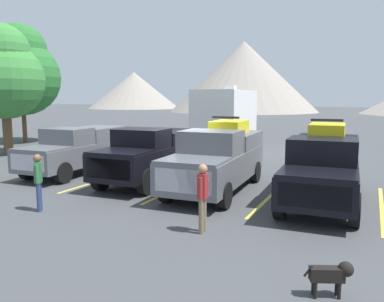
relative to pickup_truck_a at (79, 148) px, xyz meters
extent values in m
plane|color=#3F4244|center=(5.28, 0.02, -1.08)|extent=(240.00, 240.00, 0.00)
cube|color=#595B60|center=(0.01, -0.19, -0.23)|extent=(2.14, 5.59, 0.86)
cube|color=#595B60|center=(0.09, -2.17, 0.24)|extent=(1.89, 1.62, 0.08)
cube|color=#595B60|center=(0.03, -0.68, 0.56)|extent=(1.85, 1.51, 0.72)
cube|color=slate|center=(0.05, -1.26, 0.60)|extent=(1.68, 0.28, 0.53)
cube|color=#595B60|center=(-0.06, 1.30, 0.51)|extent=(1.97, 2.61, 0.62)
cube|color=silver|center=(0.13, -2.91, -0.19)|extent=(1.62, 0.13, 0.60)
cylinder|color=black|center=(0.96, -2.02, -0.66)|extent=(0.32, 0.84, 0.83)
cylinder|color=black|center=(-0.79, -2.10, -0.66)|extent=(0.32, 0.84, 0.83)
cylinder|color=black|center=(0.80, 1.72, -0.66)|extent=(0.32, 0.84, 0.83)
cylinder|color=black|center=(-0.95, 1.64, -0.66)|extent=(0.32, 0.84, 0.83)
cube|color=black|center=(3.81, -0.41, -0.14)|extent=(2.21, 5.54, 0.95)
cube|color=black|center=(3.89, -2.37, 0.37)|extent=(1.96, 1.61, 0.08)
cube|color=black|center=(3.83, -0.90, 0.69)|extent=(1.91, 1.50, 0.72)
cube|color=slate|center=(3.85, -1.47, 0.72)|extent=(1.74, 0.28, 0.53)
cube|color=black|center=(3.74, 1.06, 0.58)|extent=(2.04, 2.59, 0.50)
cube|color=silver|center=(3.92, -3.11, -0.09)|extent=(1.68, 0.13, 0.66)
cylinder|color=black|center=(4.79, -2.22, -0.61)|extent=(0.32, 0.93, 0.92)
cylinder|color=black|center=(2.98, -2.30, -0.61)|extent=(0.32, 0.93, 0.92)
cylinder|color=black|center=(4.63, 1.48, -0.61)|extent=(0.32, 0.93, 0.92)
cylinder|color=black|center=(2.82, 1.40, -0.61)|extent=(0.32, 0.93, 0.92)
cube|color=#595B60|center=(6.72, -0.69, -0.18)|extent=(2.30, 5.89, 0.98)
cube|color=#595B60|center=(6.81, -2.78, 0.34)|extent=(2.04, 1.71, 0.08)
cube|color=#595B60|center=(6.74, -1.22, 0.70)|extent=(1.99, 1.59, 0.80)
cube|color=slate|center=(6.77, -1.82, 0.74)|extent=(1.81, 0.30, 0.59)
cube|color=#595B60|center=(6.65, 0.87, 0.58)|extent=(2.12, 2.75, 0.56)
cube|color=silver|center=(6.84, -3.56, -0.14)|extent=(1.75, 0.13, 0.68)
cylinder|color=black|center=(7.74, -2.62, -0.67)|extent=(0.31, 0.82, 0.81)
cylinder|color=black|center=(5.86, -2.71, -0.67)|extent=(0.31, 0.82, 0.81)
cylinder|color=black|center=(7.58, 1.32, -0.67)|extent=(0.31, 0.82, 0.81)
cylinder|color=black|center=(5.69, 1.24, -0.67)|extent=(0.31, 0.82, 0.81)
cube|color=yellow|center=(6.65, 0.87, 1.09)|extent=(1.20, 1.76, 0.45)
cylinder|color=black|center=(7.14, 0.30, 1.09)|extent=(0.20, 0.45, 0.44)
cylinder|color=black|center=(6.21, 0.27, 1.09)|extent=(0.20, 0.45, 0.44)
cylinder|color=black|center=(7.09, 1.48, 1.09)|extent=(0.20, 0.45, 0.44)
cylinder|color=black|center=(6.16, 1.44, 1.09)|extent=(0.20, 0.45, 0.44)
cube|color=black|center=(6.67, 0.39, 1.47)|extent=(1.03, 0.12, 0.08)
cube|color=black|center=(10.30, -0.90, -0.20)|extent=(2.26, 5.74, 0.86)
cube|color=black|center=(10.38, -2.93, 0.27)|extent=(2.01, 1.67, 0.08)
cube|color=black|center=(10.32, -1.40, 0.63)|extent=(1.96, 1.55, 0.80)
cube|color=slate|center=(10.34, -1.99, 0.67)|extent=(1.79, 0.30, 0.59)
cube|color=black|center=(10.23, 0.63, 0.55)|extent=(2.09, 2.69, 0.64)
cube|color=silver|center=(10.42, -3.69, -0.15)|extent=(1.72, 0.13, 0.60)
cylinder|color=black|center=(11.31, -2.78, -0.63)|extent=(0.32, 0.91, 0.90)
cylinder|color=black|center=(9.45, -2.86, -0.63)|extent=(0.32, 0.91, 0.90)
cylinder|color=black|center=(11.14, 1.07, -0.63)|extent=(0.32, 0.91, 0.90)
cylinder|color=black|center=(9.28, 0.99, -0.63)|extent=(0.32, 0.91, 0.90)
cube|color=yellow|center=(10.23, 0.63, 1.09)|extent=(1.18, 1.71, 0.45)
cylinder|color=black|center=(10.71, 0.08, 1.09)|extent=(0.20, 0.45, 0.44)
cylinder|color=black|center=(9.80, 0.04, 1.09)|extent=(0.20, 0.45, 0.44)
cylinder|color=black|center=(10.66, 1.22, 1.09)|extent=(0.20, 0.45, 0.44)
cylinder|color=black|center=(9.75, 1.18, 1.09)|extent=(0.20, 0.45, 0.44)
cube|color=black|center=(10.25, 0.16, 1.47)|extent=(1.01, 0.12, 0.08)
cube|color=gold|center=(-1.45, -0.57, -1.07)|extent=(0.12, 5.50, 0.01)
cube|color=gold|center=(1.91, -0.57, -1.07)|extent=(0.12, 5.50, 0.01)
cube|color=gold|center=(5.28, -0.57, -1.07)|extent=(0.12, 5.50, 0.01)
cube|color=gold|center=(8.64, -0.57, -1.07)|extent=(0.12, 5.50, 0.01)
cube|color=gold|center=(12.00, -0.57, -1.07)|extent=(0.12, 5.50, 0.01)
cube|color=white|center=(3.72, 8.63, 1.03)|extent=(2.92, 6.17, 3.15)
cube|color=brown|center=(2.47, 8.53, 1.19)|extent=(0.46, 5.75, 0.24)
cube|color=silver|center=(3.65, 9.52, 2.75)|extent=(0.65, 0.74, 0.30)
cube|color=#333333|center=(3.99, 5.03, -0.76)|extent=(0.21, 1.21, 0.12)
cylinder|color=black|center=(4.90, 7.99, -0.70)|extent=(0.28, 0.77, 0.76)
cylinder|color=black|center=(2.64, 7.82, -0.70)|extent=(0.28, 0.77, 0.76)
cylinder|color=black|center=(4.80, 9.43, -0.70)|extent=(0.28, 0.77, 0.76)
cylinder|color=black|center=(2.53, 9.26, -0.70)|extent=(0.28, 0.77, 0.76)
cylinder|color=#726047|center=(7.97, -4.68, -0.65)|extent=(0.13, 0.13, 0.86)
cylinder|color=#726047|center=(7.97, -4.86, -0.65)|extent=(0.13, 0.13, 0.86)
cube|color=maroon|center=(7.97, -4.77, 0.09)|extent=(0.20, 0.25, 0.61)
sphere|color=#9E704C|center=(7.97, -4.77, 0.51)|extent=(0.23, 0.23, 0.23)
cylinder|color=maroon|center=(7.97, -4.63, 0.06)|extent=(0.10, 0.10, 0.55)
cylinder|color=maroon|center=(7.97, -4.91, 0.06)|extent=(0.10, 0.10, 0.55)
cylinder|color=navy|center=(2.89, -5.02, -0.65)|extent=(0.12, 0.12, 0.85)
cylinder|color=navy|center=(2.99, -5.16, -0.65)|extent=(0.12, 0.12, 0.85)
cube|color=#33723F|center=(2.94, -5.09, 0.07)|extent=(0.30, 0.31, 0.60)
sphere|color=brown|center=(2.94, -5.09, 0.48)|extent=(0.23, 0.23, 0.23)
cylinder|color=#33723F|center=(2.86, -4.98, 0.04)|extent=(0.10, 0.10, 0.54)
cylinder|color=#33723F|center=(3.02, -5.20, 0.04)|extent=(0.10, 0.10, 0.54)
cube|color=black|center=(11.05, -6.73, -0.68)|extent=(0.59, 0.40, 0.23)
sphere|color=black|center=(11.33, -6.62, -0.59)|extent=(0.25, 0.25, 0.25)
cylinder|color=black|center=(10.77, -6.85, -0.63)|extent=(0.16, 0.10, 0.20)
cylinder|color=black|center=(11.20, -6.60, -0.94)|extent=(0.06, 0.06, 0.28)
cylinder|color=black|center=(11.26, -6.72, -0.94)|extent=(0.06, 0.06, 0.28)
cylinder|color=black|center=(10.85, -6.75, -0.94)|extent=(0.06, 0.06, 0.28)
cylinder|color=black|center=(10.90, -6.87, -0.94)|extent=(0.06, 0.06, 0.28)
cylinder|color=brown|center=(-7.13, 2.32, 0.49)|extent=(0.51, 0.51, 3.13)
sphere|color=#387F38|center=(-7.13, 2.32, 3.15)|extent=(4.36, 4.36, 4.36)
sphere|color=#387F38|center=(-7.04, 2.18, 4.67)|extent=(3.05, 3.05, 3.05)
cylinder|color=brown|center=(-11.20, 7.16, 0.58)|extent=(0.31, 0.31, 3.31)
sphere|color=#286B2D|center=(-11.20, 7.16, 3.57)|extent=(5.37, 5.37, 5.37)
sphere|color=#286B2D|center=(-11.22, 7.13, 5.45)|extent=(3.76, 3.76, 3.76)
cone|color=gray|center=(-49.78, 80.41, 3.99)|extent=(25.48, 25.48, 10.14)
cone|color=gray|center=(-14.49, 69.99, 6.57)|extent=(32.23, 32.23, 15.30)
camera|label=1|loc=(11.57, -13.17, 2.23)|focal=36.32mm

